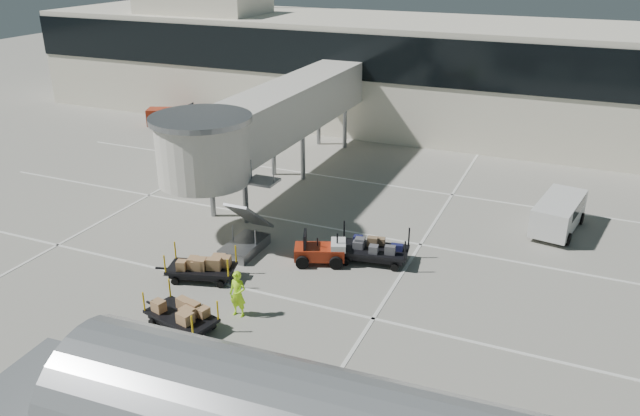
# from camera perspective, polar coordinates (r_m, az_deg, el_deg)

# --- Properties ---
(ground) EXTENTS (140.00, 140.00, 0.00)m
(ground) POSITION_cam_1_polar(r_m,az_deg,el_deg) (25.27, -9.80, -9.27)
(ground) COLOR gray
(ground) RESTS_ON ground
(lane_markings) EXTENTS (40.00, 30.00, 0.02)m
(lane_markings) POSITION_cam_1_polar(r_m,az_deg,el_deg) (32.72, -2.01, -1.05)
(lane_markings) COLOR silver
(lane_markings) RESTS_ON ground
(terminal) EXTENTS (64.00, 12.11, 15.20)m
(terminal) POSITION_cam_1_polar(r_m,az_deg,el_deg) (50.04, 8.62, 12.16)
(terminal) COLOR beige
(terminal) RESTS_ON ground
(jet_bridge) EXTENTS (5.70, 20.40, 6.03)m
(jet_bridge) POSITION_cam_1_polar(r_m,az_deg,el_deg) (35.17, -4.97, 8.01)
(jet_bridge) COLOR beige
(jet_bridge) RESTS_ON ground
(baggage_tug) EXTENTS (2.52, 2.12, 1.50)m
(baggage_tug) POSITION_cam_1_polar(r_m,az_deg,el_deg) (28.18, 0.09, -4.01)
(baggage_tug) COLOR maroon
(baggage_tug) RESTS_ON ground
(suitcase_cart) EXTENTS (3.96, 2.03, 1.52)m
(suitcase_cart) POSITION_cam_1_polar(r_m,az_deg,el_deg) (28.39, 4.92, -3.89)
(suitcase_cart) COLOR black
(suitcase_cart) RESTS_ON ground
(box_cart_near) EXTENTS (3.50, 2.01, 1.34)m
(box_cart_near) POSITION_cam_1_polar(r_m,az_deg,el_deg) (24.27, -12.57, -9.53)
(box_cart_near) COLOR black
(box_cart_near) RESTS_ON ground
(box_cart_far) EXTENTS (3.58, 2.14, 1.37)m
(box_cart_far) POSITION_cam_1_polar(r_m,az_deg,el_deg) (27.38, -10.82, -5.37)
(box_cart_far) COLOR black
(box_cart_far) RESTS_ON ground
(ground_worker) EXTENTS (0.69, 0.45, 1.90)m
(ground_worker) POSITION_cam_1_polar(r_m,az_deg,el_deg) (24.38, -7.53, -7.80)
(ground_worker) COLOR #96DD17
(ground_worker) RESTS_ON ground
(minivan) EXTENTS (2.49, 4.60, 1.65)m
(minivan) POSITION_cam_1_polar(r_m,az_deg,el_deg) (33.45, 21.04, -0.27)
(minivan) COLOR silver
(minivan) RESTS_ON ground
(belt_loader) EXTENTS (3.80, 2.54, 1.72)m
(belt_loader) POSITION_cam_1_polar(r_m,az_deg,el_deg) (51.32, -13.59, 8.10)
(belt_loader) COLOR maroon
(belt_loader) RESTS_ON ground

